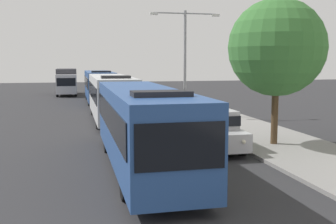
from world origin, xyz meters
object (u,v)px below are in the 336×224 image
bus_second_in_line (111,96)px  bus_middle (99,85)px  box_truck_oncoming (67,81)px  roadside_tree (277,48)px  bus_lead (143,125)px  streetlamp_mid (185,52)px  white_suv (213,128)px

bus_second_in_line → bus_middle: same height
box_truck_oncoming → bus_second_in_line: bearing=-81.9°
bus_middle → roadside_tree: size_ratio=1.64×
bus_second_in_line → roadside_tree: bearing=-57.7°
bus_lead → bus_second_in_line: (0.00, 13.30, 0.00)m
bus_lead → box_truck_oncoming: 36.52m
bus_lead → streetlamp_mid: (5.40, 13.70, 3.07)m
white_suv → streetlamp_mid: 11.90m
bus_middle → streetlamp_mid: streetlamp_mid is taller
bus_second_in_line → bus_middle: size_ratio=1.03×
bus_second_in_line → roadside_tree: (6.79, -10.74, 3.02)m
bus_lead → roadside_tree: (6.79, 2.55, 3.02)m
bus_second_in_line → box_truck_oncoming: 23.31m
bus_middle → roadside_tree: (6.79, -23.94, 3.02)m
bus_lead → box_truck_oncoming: bearing=95.2°
bus_middle → bus_second_in_line: bearing=-90.0°
bus_lead → streetlamp_mid: bearing=68.5°
bus_second_in_line → box_truck_oncoming: bus_second_in_line is taller
bus_middle → box_truck_oncoming: (-3.30, 9.87, 0.01)m
bus_middle → white_suv: (3.70, -23.96, -0.66)m
bus_lead → bus_middle: same height
box_truck_oncoming → roadside_tree: roadside_tree is taller
bus_second_in_line → streetlamp_mid: size_ratio=1.53×
bus_middle → roadside_tree: 25.07m
bus_second_in_line → roadside_tree: size_ratio=1.68×
roadside_tree → white_suv: bearing=-179.7°
streetlamp_mid → bus_second_in_line: bearing=-175.7°
box_truck_oncoming → roadside_tree: size_ratio=1.09×
bus_lead → roadside_tree: roadside_tree is taller
bus_second_in_line → box_truck_oncoming: bearing=98.1°
bus_second_in_line → roadside_tree: roadside_tree is taller
white_suv → bus_lead: bearing=-145.6°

